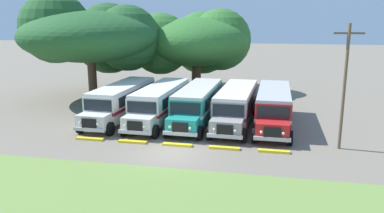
# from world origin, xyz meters

# --- Properties ---
(ground_plane) EXTENTS (220.00, 220.00, 0.00)m
(ground_plane) POSITION_xyz_m (0.00, 0.00, 0.00)
(ground_plane) COLOR slate
(foreground_grass_strip) EXTENTS (80.00, 8.63, 0.01)m
(foreground_grass_strip) POSITION_xyz_m (0.00, -6.66, 0.00)
(foreground_grass_strip) COLOR olive
(foreground_grass_strip) RESTS_ON ground_plane
(parked_bus_slot_0) EXTENTS (2.95, 10.87, 2.82)m
(parked_bus_slot_0) POSITION_xyz_m (-6.33, 7.68, 1.58)
(parked_bus_slot_0) COLOR silver
(parked_bus_slot_0) RESTS_ON ground_plane
(parked_bus_slot_1) EXTENTS (2.94, 10.87, 2.82)m
(parked_bus_slot_1) POSITION_xyz_m (-2.95, 7.69, 1.58)
(parked_bus_slot_1) COLOR silver
(parked_bus_slot_1) RESTS_ON ground_plane
(parked_bus_slot_2) EXTENTS (2.87, 10.86, 2.82)m
(parked_bus_slot_2) POSITION_xyz_m (0.13, 8.00, 1.58)
(parked_bus_slot_2) COLOR teal
(parked_bus_slot_2) RESTS_ON ground_plane
(parked_bus_slot_3) EXTENTS (3.02, 10.88, 2.82)m
(parked_bus_slot_3) POSITION_xyz_m (3.27, 8.05, 1.58)
(parked_bus_slot_3) COLOR #9E9993
(parked_bus_slot_3) RESTS_ON ground_plane
(parked_bus_slot_4) EXTENTS (2.77, 10.85, 2.82)m
(parked_bus_slot_4) POSITION_xyz_m (6.20, 8.10, 1.58)
(parked_bus_slot_4) COLOR red
(parked_bus_slot_4) RESTS_ON ground_plane
(curb_wheelstop_0) EXTENTS (2.00, 0.36, 0.15)m
(curb_wheelstop_0) POSITION_xyz_m (-6.28, 1.51, 0.07)
(curb_wheelstop_0) COLOR yellow
(curb_wheelstop_0) RESTS_ON ground_plane
(curb_wheelstop_1) EXTENTS (2.00, 0.36, 0.15)m
(curb_wheelstop_1) POSITION_xyz_m (-3.14, 1.51, 0.07)
(curb_wheelstop_1) COLOR yellow
(curb_wheelstop_1) RESTS_ON ground_plane
(curb_wheelstop_2) EXTENTS (2.00, 0.36, 0.15)m
(curb_wheelstop_2) POSITION_xyz_m (0.00, 1.51, 0.07)
(curb_wheelstop_2) COLOR yellow
(curb_wheelstop_2) RESTS_ON ground_plane
(curb_wheelstop_3) EXTENTS (2.00, 0.36, 0.15)m
(curb_wheelstop_3) POSITION_xyz_m (3.14, 1.51, 0.07)
(curb_wheelstop_3) COLOR yellow
(curb_wheelstop_3) RESTS_ON ground_plane
(curb_wheelstop_4) EXTENTS (2.00, 0.36, 0.15)m
(curb_wheelstop_4) POSITION_xyz_m (6.28, 1.51, 0.07)
(curb_wheelstop_4) COLOR yellow
(curb_wheelstop_4) RESTS_ON ground_plane
(broad_shade_tree) EXTENTS (13.35, 13.70, 9.38)m
(broad_shade_tree) POSITION_xyz_m (-2.73, 21.77, 5.61)
(broad_shade_tree) COLOR brown
(broad_shade_tree) RESTS_ON ground_plane
(secondary_tree) EXTENTS (13.76, 15.76, 10.89)m
(secondary_tree) POSITION_xyz_m (-12.29, 15.51, 6.49)
(secondary_tree) COLOR brown
(secondary_tree) RESTS_ON ground_plane
(utility_pole) EXTENTS (1.80, 0.20, 7.99)m
(utility_pole) POSITION_xyz_m (10.43, 3.15, 4.25)
(utility_pole) COLOR brown
(utility_pole) RESTS_ON ground_plane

